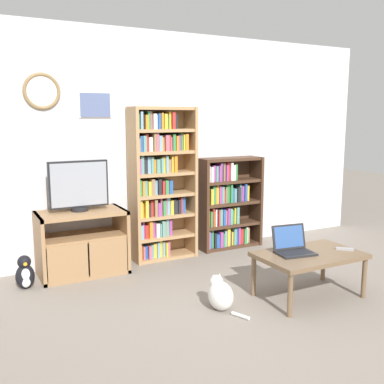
{
  "coord_description": "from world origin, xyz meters",
  "views": [
    {
      "loc": [
        -2.03,
        -2.74,
        1.63
      ],
      "look_at": [
        0.02,
        1.16,
        0.9
      ],
      "focal_mm": 42.0,
      "sensor_mm": 36.0,
      "label": 1
    }
  ],
  "objects": [
    {
      "name": "bookshelf_tall",
      "position": [
        0.0,
        1.95,
        0.88
      ],
      "size": [
        0.75,
        0.32,
        1.75
      ],
      "color": "tan",
      "rests_on": "ground_plane"
    },
    {
      "name": "ground_plane",
      "position": [
        0.0,
        0.0,
        0.0
      ],
      "size": [
        18.0,
        18.0,
        0.0
      ],
      "primitive_type": "plane",
      "color": "gray"
    },
    {
      "name": "television",
      "position": [
        -0.93,
        1.86,
        0.93
      ],
      "size": [
        0.61,
        0.18,
        0.52
      ],
      "color": "black",
      "rests_on": "tv_stand"
    },
    {
      "name": "remote_near_laptop",
      "position": [
        1.1,
        0.16,
        0.42
      ],
      "size": [
        0.15,
        0.14,
        0.02
      ],
      "rotation": [
        0.0,
        0.0,
        4.01
      ],
      "color": "#99999E",
      "rests_on": "coffee_table"
    },
    {
      "name": "penguin_figurine",
      "position": [
        -1.53,
        1.65,
        0.15
      ],
      "size": [
        0.18,
        0.16,
        0.33
      ],
      "color": "black",
      "rests_on": "ground_plane"
    },
    {
      "name": "cat",
      "position": [
        -0.12,
        0.38,
        0.13
      ],
      "size": [
        0.22,
        0.42,
        0.3
      ],
      "rotation": [
        0.0,
        0.0,
        0.02
      ],
      "color": "white",
      "rests_on": "ground_plane"
    },
    {
      "name": "wall_back",
      "position": [
        -0.01,
        2.13,
        1.31
      ],
      "size": [
        6.14,
        0.09,
        2.6
      ],
      "color": "silver",
      "rests_on": "ground_plane"
    },
    {
      "name": "bookshelf_short",
      "position": [
        0.92,
        1.96,
        0.54
      ],
      "size": [
        0.82,
        0.29,
        1.14
      ],
      "color": "#472D1E",
      "rests_on": "ground_plane"
    },
    {
      "name": "laptop",
      "position": [
        0.61,
        0.32,
        0.48
      ],
      "size": [
        0.37,
        0.31,
        0.24
      ],
      "rotation": [
        0.0,
        0.0,
        -0.14
      ],
      "color": "#232326",
      "rests_on": "coffee_table"
    },
    {
      "name": "coffee_table",
      "position": [
        0.74,
        0.24,
        0.37
      ],
      "size": [
        0.94,
        0.6,
        0.41
      ],
      "color": "brown",
      "rests_on": "ground_plane"
    },
    {
      "name": "tv_stand",
      "position": [
        -0.93,
        1.81,
        0.34
      ],
      "size": [
        0.89,
        0.51,
        0.67
      ],
      "color": "#9E754C",
      "rests_on": "ground_plane"
    }
  ]
}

